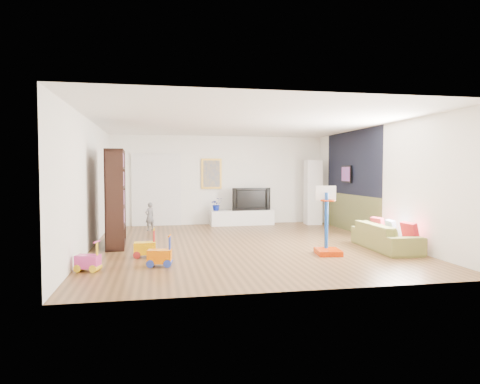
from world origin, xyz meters
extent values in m
cube|color=brown|center=(0.00, 0.00, 0.00)|extent=(6.50, 7.50, 0.00)
cube|color=white|center=(0.00, 0.00, 2.70)|extent=(6.50, 7.50, 0.00)
cube|color=white|center=(0.00, 3.75, 1.35)|extent=(6.50, 0.00, 2.70)
cube|color=silver|center=(0.00, -3.75, 1.35)|extent=(6.50, 0.00, 2.70)
cube|color=white|center=(-3.25, 0.00, 1.35)|extent=(0.00, 7.50, 2.70)
cube|color=white|center=(3.25, 0.00, 1.35)|extent=(0.00, 7.50, 2.70)
cube|color=black|center=(3.23, 1.40, 1.85)|extent=(0.01, 3.20, 1.70)
cube|color=brown|center=(3.23, 1.40, 0.50)|extent=(0.01, 3.20, 1.00)
cube|color=white|center=(-1.90, 3.71, 1.05)|extent=(1.45, 0.06, 2.10)
cube|color=gold|center=(-0.25, 3.71, 1.55)|extent=(0.62, 0.06, 0.92)
cube|color=#7F3F8C|center=(3.17, 1.60, 1.55)|extent=(0.04, 0.56, 0.46)
cube|color=white|center=(0.63, 3.39, 0.22)|extent=(1.93, 0.53, 0.45)
cube|color=white|center=(2.80, 3.16, 0.98)|extent=(0.48, 0.48, 1.96)
cube|color=black|center=(-2.76, 0.35, 1.04)|extent=(0.44, 1.44, 2.09)
imported|color=olive|center=(2.80, -1.13, 0.27)|extent=(0.80, 1.89, 0.54)
cube|color=#B52900|center=(1.41, -1.42, 0.67)|extent=(0.54, 0.62, 1.35)
cube|color=#F3AC00|center=(-2.11, -1.03, 0.27)|extent=(0.41, 0.26, 0.54)
cube|color=orange|center=(-1.84, -1.86, 0.27)|extent=(0.44, 0.31, 0.54)
cube|color=#D2348E|center=(-2.99, -2.00, 0.25)|extent=(0.43, 0.33, 0.50)
imported|color=slate|center=(-2.08, 2.66, 0.39)|extent=(0.34, 0.32, 0.78)
imported|color=black|center=(0.89, 3.38, 0.79)|extent=(1.19, 0.25, 0.68)
imported|color=navy|center=(-0.14, 3.42, 0.64)|extent=(0.41, 0.37, 0.38)
cube|color=#AC1822|center=(3.01, -1.67, 0.43)|extent=(0.15, 0.40, 0.39)
cube|color=white|center=(2.95, -1.10, 0.43)|extent=(0.14, 0.36, 0.35)
cube|color=#B32A3C|center=(2.94, -0.55, 0.43)|extent=(0.15, 0.36, 0.35)
camera|label=1|loc=(-1.85, -9.24, 1.64)|focal=32.00mm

